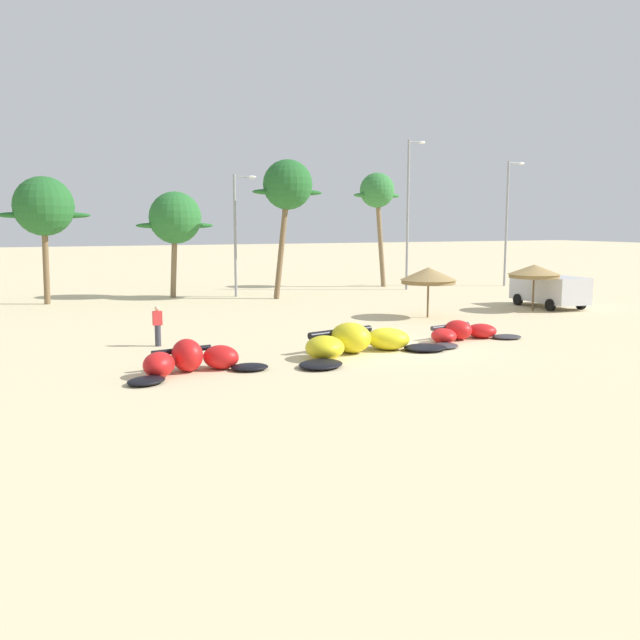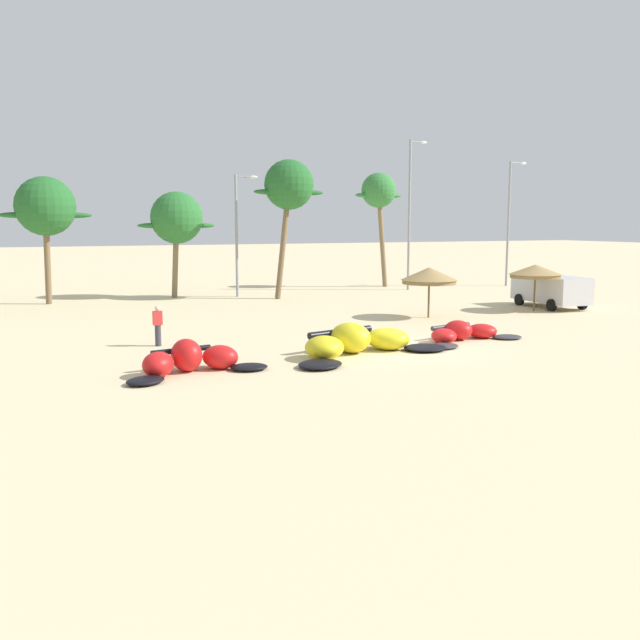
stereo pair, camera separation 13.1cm
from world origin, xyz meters
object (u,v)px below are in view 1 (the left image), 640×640
kite_left_of_center (463,333)px  beach_umbrella_middle (534,271)px  beach_umbrella_near_van (428,275)px  palm_left (44,207)px  kite_left (357,343)px  parked_van (548,288)px  palm_center_left (288,186)px  lamppost_west_center (237,228)px  palm_left_of_gap (175,219)px  kite_far_left (191,360)px  palm_center_right (377,193)px  person_by_umbrellas (158,326)px  lamppost_east_center (409,209)px  lamppost_east (508,217)px

kite_left_of_center → beach_umbrella_middle: beach_umbrella_middle is taller
beach_umbrella_near_van → palm_left: size_ratio=0.38×
kite_left → kite_left_of_center: 5.52m
parked_van → palm_center_left: (-12.08, 10.70, 6.11)m
lamppost_west_center → palm_left_of_gap: bearing=162.2°
kite_far_left → kite_left_of_center: kite_far_left is taller
beach_umbrella_middle → palm_center_right: (-0.96, 16.45, 4.92)m
kite_left → palm_center_left: palm_center_left is taller
person_by_umbrellas → palm_left_of_gap: palm_left_of_gap is taller
palm_center_left → lamppost_east_center: lamppost_east_center is taller
beach_umbrella_middle → kite_left_of_center: bearing=-145.2°
palm_left → lamppost_west_center: bearing=-2.7°
beach_umbrella_near_van → lamppost_west_center: bearing=112.9°
palm_center_left → lamppost_west_center: palm_center_left is taller
lamppost_east_center → kite_left: bearing=-125.5°
lamppost_west_center → lamppost_east: (21.58, -0.87, 0.79)m
kite_left → beach_umbrella_middle: size_ratio=2.43×
palm_center_right → palm_center_left: bearing=-152.6°
person_by_umbrellas → beach_umbrella_near_van: bearing=10.7°
palm_left_of_gap → kite_left_of_center: bearing=-71.8°
beach_umbrella_middle → palm_left_of_gap: size_ratio=0.42×
palm_center_left → lamppost_west_center: (-2.70, 2.30, -2.68)m
kite_far_left → beach_umbrella_middle: beach_umbrella_middle is taller
kite_left_of_center → palm_left_of_gap: bearing=108.2°
palm_center_right → lamppost_east_center: bearing=-70.7°
palm_left → palm_center_left: size_ratio=0.86×
kite_far_left → lamppost_east: 37.23m
kite_left → beach_umbrella_near_van: beach_umbrella_near_van is taller
beach_umbrella_middle → palm_left: 28.82m
lamppost_west_center → lamppost_east: size_ratio=0.84×
kite_far_left → palm_left_of_gap: size_ratio=0.73×
lamppost_east_center → beach_umbrella_middle: bearing=-90.3°
kite_far_left → beach_umbrella_middle: 22.97m
kite_left → palm_left_of_gap: bearing=94.3°
beach_umbrella_near_van → lamppost_west_center: lamppost_west_center is taller
palm_center_left → palm_left: bearing=168.9°
kite_left → person_by_umbrellas: person_by_umbrellas is taller
kite_far_left → kite_left: bearing=5.8°
parked_van → palm_left: palm_left is taller
parked_van → person_by_umbrellas: bearing=-171.0°
lamppost_west_center → palm_left: bearing=177.3°
lamppost_east_center → beach_umbrella_near_van: bearing=-117.4°
person_by_umbrellas → palm_left: bearing=100.6°
beach_umbrella_near_van → lamppost_east_center: lamppost_east_center is taller
lamppost_west_center → person_by_umbrellas: bearing=-117.2°
lamppost_east → palm_center_left: bearing=-175.7°
kite_far_left → palm_left_of_gap: (4.76, 23.37, 4.75)m
palm_left → palm_center_right: palm_center_right is taller
kite_far_left → lamppost_west_center: 24.10m
palm_center_left → palm_center_right: 10.32m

